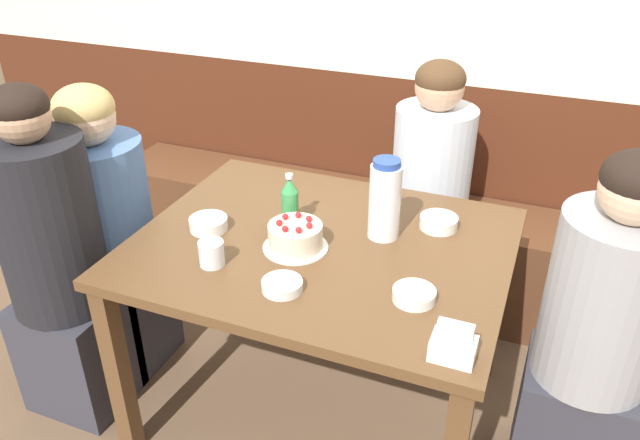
% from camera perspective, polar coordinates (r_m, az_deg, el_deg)
% --- Properties ---
extents(ground_plane, '(12.00, 12.00, 0.00)m').
position_cam_1_polar(ground_plane, '(2.47, 0.12, -16.58)').
color(ground_plane, brown).
extents(back_wall, '(4.80, 0.04, 2.50)m').
position_cam_1_polar(back_wall, '(2.77, 8.65, 18.17)').
color(back_wall, '#4C2314').
rests_on(back_wall, ground_plane).
extents(bench_seat, '(2.73, 0.38, 0.48)m').
position_cam_1_polar(bench_seat, '(2.94, 6.13, -2.31)').
color(bench_seat, '#56331E').
rests_on(bench_seat, ground_plane).
extents(dining_table, '(1.19, 0.95, 0.73)m').
position_cam_1_polar(dining_table, '(2.06, 0.14, -4.18)').
color(dining_table, brown).
rests_on(dining_table, ground_plane).
extents(birthday_cake, '(0.21, 0.21, 0.10)m').
position_cam_1_polar(birthday_cake, '(1.96, -2.27, -1.53)').
color(birthday_cake, white).
rests_on(birthday_cake, dining_table).
extents(water_pitcher, '(0.10, 0.10, 0.27)m').
position_cam_1_polar(water_pitcher, '(1.99, 5.95, 1.86)').
color(water_pitcher, white).
rests_on(water_pitcher, dining_table).
extents(soju_bottle, '(0.06, 0.06, 0.19)m').
position_cam_1_polar(soju_bottle, '(2.06, -2.77, 1.70)').
color(soju_bottle, '#388E4C').
rests_on(soju_bottle, dining_table).
extents(napkin_holder, '(0.11, 0.08, 0.11)m').
position_cam_1_polar(napkin_holder, '(1.58, 12.10, -11.13)').
color(napkin_holder, white).
rests_on(napkin_holder, dining_table).
extents(bowl_soup_white, '(0.12, 0.12, 0.03)m').
position_cam_1_polar(bowl_soup_white, '(1.76, 8.59, -6.78)').
color(bowl_soup_white, white).
rests_on(bowl_soup_white, dining_table).
extents(bowl_rice_small, '(0.13, 0.13, 0.04)m').
position_cam_1_polar(bowl_rice_small, '(2.10, -10.16, -0.32)').
color(bowl_rice_small, white).
rests_on(bowl_rice_small, dining_table).
extents(bowl_side_dish, '(0.12, 0.12, 0.03)m').
position_cam_1_polar(bowl_side_dish, '(1.79, -3.48, -5.98)').
color(bowl_side_dish, white).
rests_on(bowl_side_dish, dining_table).
extents(bowl_sauce_shallow, '(0.13, 0.13, 0.04)m').
position_cam_1_polar(bowl_sauce_shallow, '(2.12, 10.80, -0.21)').
color(bowl_sauce_shallow, white).
rests_on(bowl_sauce_shallow, dining_table).
extents(glass_water_tall, '(0.08, 0.08, 0.08)m').
position_cam_1_polar(glass_water_tall, '(1.91, -9.89, -3.02)').
color(glass_water_tall, silver).
rests_on(glass_water_tall, dining_table).
extents(person_teal_shirt, '(0.34, 0.33, 1.17)m').
position_cam_1_polar(person_teal_shirt, '(2.03, 23.75, -10.35)').
color(person_teal_shirt, '#33333D').
rests_on(person_teal_shirt, ground_plane).
extents(person_pale_blue_shirt, '(0.34, 0.33, 1.23)m').
position_cam_1_polar(person_pale_blue_shirt, '(2.31, -22.82, -4.14)').
color(person_pale_blue_shirt, '#33333D').
rests_on(person_pale_blue_shirt, ground_plane).
extents(person_grey_tee, '(0.35, 0.35, 1.16)m').
position_cam_1_polar(person_grey_tee, '(2.48, -18.78, -1.53)').
color(person_grey_tee, '#33333D').
rests_on(person_grey_tee, ground_plane).
extents(person_dark_striped, '(0.32, 0.34, 1.15)m').
position_cam_1_polar(person_dark_striped, '(2.67, 9.90, 1.56)').
color(person_dark_striped, '#33333D').
rests_on(person_dark_striped, ground_plane).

